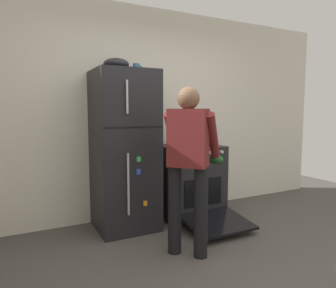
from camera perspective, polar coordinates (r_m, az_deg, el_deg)
The scene contains 9 objects.
ground at distance 2.76m, azimuth 12.70°, elevation -23.93°, with size 8.00×8.00×0.00m, color #4C4742.
kitchen_wall_back at distance 4.08m, azimuth -4.63°, elevation 5.69°, with size 6.00×0.10×2.70m, color silver.
refrigerator at distance 3.62m, azimuth -8.10°, elevation -1.24°, with size 0.68×0.72×1.84m.
stove_range at distance 4.05m, azimuth 4.15°, elevation -7.01°, with size 0.76×1.24×0.94m.
person_cook at distance 2.91m, azimuth 3.90°, elevation -2.36°, with size 0.63×0.66×1.60m.
red_pot at distance 3.86m, azimuth 2.42°, elevation 0.47°, with size 0.36×0.26×0.11m.
coffee_mug at distance 3.73m, azimuth -5.85°, elevation 13.89°, with size 0.11×0.08×0.10m.
pepper_mill at distance 4.31m, azimuth 6.13°, elevation 1.47°, with size 0.05×0.05×0.18m, color brown.
mixing_bowl at distance 3.60m, azimuth -9.59°, elevation 14.40°, with size 0.29×0.29×0.13m, color black.
Camera 1 is at (-1.55, -1.83, 1.38)m, focal length 32.87 mm.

